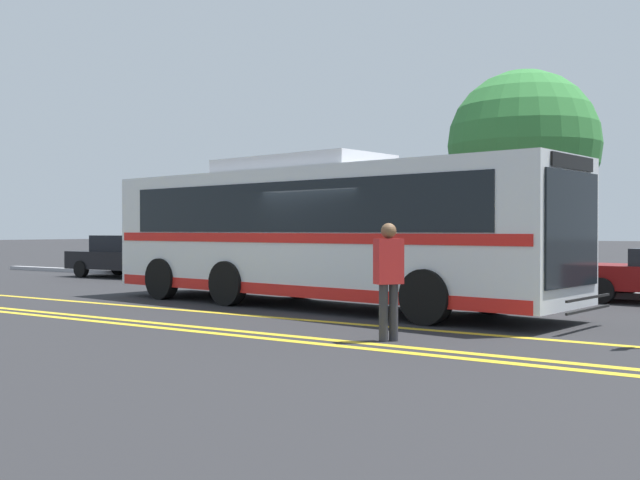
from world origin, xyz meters
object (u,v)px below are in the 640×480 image
(tree_0, at_px, (523,146))
(pedestrian_0, at_px, (389,273))
(parked_car_2, at_px, (440,267))
(transit_bus, at_px, (320,229))
(parked_car_1, at_px, (258,260))
(parked_car_0, at_px, (126,257))

(tree_0, bearing_deg, pedestrian_0, -79.66)
(parked_car_2, bearing_deg, tree_0, 174.76)
(transit_bus, xyz_separation_m, pedestrian_0, (3.72, -3.69, -0.68))
(parked_car_1, xyz_separation_m, tree_0, (6.69, 5.33, 3.66))
(tree_0, bearing_deg, parked_car_2, -96.36)
(parked_car_0, bearing_deg, pedestrian_0, 60.33)
(parked_car_0, height_order, tree_0, tree_0)
(parked_car_2, height_order, tree_0, tree_0)
(pedestrian_0, bearing_deg, tree_0, -134.61)
(transit_bus, distance_m, tree_0, 10.48)
(parked_car_1, xyz_separation_m, pedestrian_0, (9.19, -8.42, 0.27))
(parked_car_0, distance_m, tree_0, 14.19)
(pedestrian_0, bearing_deg, transit_bus, -99.72)
(parked_car_0, distance_m, parked_car_1, 5.92)
(parked_car_1, bearing_deg, transit_bus, 49.53)
(parked_car_2, bearing_deg, parked_car_1, -87.09)
(transit_bus, bearing_deg, parked_car_2, 179.84)
(parked_car_1, relative_size, tree_0, 0.58)
(pedestrian_0, bearing_deg, parked_car_1, -97.44)
(transit_bus, distance_m, parked_car_0, 12.34)
(parked_car_1, distance_m, tree_0, 9.30)
(parked_car_0, xyz_separation_m, parked_car_2, (12.03, 0.26, -0.06))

